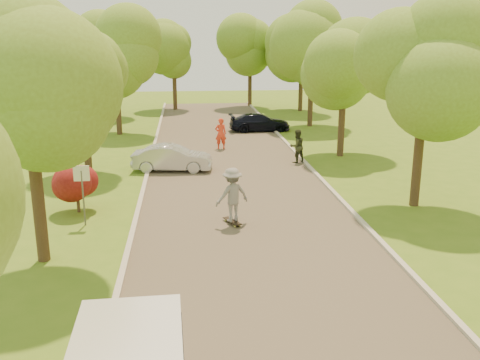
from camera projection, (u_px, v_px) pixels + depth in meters
name	position (u px, v px, depth m)	size (l,w,h in m)	color
ground	(263.00, 264.00, 15.77)	(100.00, 100.00, 0.00)	#4B711B
road	(236.00, 189.00, 23.45)	(8.00, 60.00, 0.01)	#4C4438
curb_left	(143.00, 190.00, 23.03)	(0.18, 60.00, 0.12)	#B2AD9E
curb_right	(327.00, 185.00, 23.84)	(0.18, 60.00, 0.12)	#B2AD9E
street_sign	(82.00, 183.00, 18.62)	(0.55, 0.06, 2.17)	#59595E
red_shrub	(77.00, 184.00, 20.13)	(1.70, 1.70, 1.95)	#382619
tree_l_mida	(34.00, 87.00, 14.74)	(4.71, 4.60, 7.39)	#382619
tree_l_midb	(86.00, 77.00, 25.39)	(4.30, 4.20, 6.62)	#382619
tree_l_far	(118.00, 51.00, 34.80)	(4.92, 4.80, 7.79)	#382619
tree_r_mida	(432.00, 63.00, 19.81)	(5.13, 5.00, 7.95)	#382619
tree_r_midb	(348.00, 67.00, 28.57)	(4.51, 4.40, 7.01)	#382619
tree_r_far	(316.00, 45.00, 37.98)	(5.33, 5.20, 8.34)	#382619
tree_bg_a	(99.00, 50.00, 42.27)	(5.12, 5.00, 7.72)	#382619
tree_bg_b	(305.00, 46.00, 45.83)	(5.12, 5.00, 7.95)	#382619
tree_bg_c	(176.00, 52.00, 46.78)	(4.92, 4.80, 7.33)	#382619
tree_bg_d	(252.00, 48.00, 49.32)	(5.12, 5.00, 7.72)	#382619
silver_sedan	(172.00, 158.00, 26.41)	(1.36, 3.91, 1.29)	#B3B4B9
dark_sedan	(260.00, 122.00, 37.28)	(1.72, 4.23, 1.23)	black
longboard	(232.00, 221.00, 19.09)	(0.65, 1.03, 0.12)	black
skateboarder	(232.00, 195.00, 18.83)	(1.26, 0.72, 1.94)	gray
person_striped	(221.00, 134.00, 31.35)	(0.67, 0.44, 1.84)	red
person_olive	(297.00, 146.00, 28.01)	(0.86, 0.67, 1.77)	#2D331E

